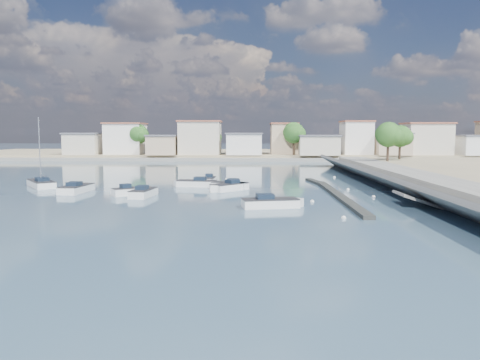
{
  "coord_description": "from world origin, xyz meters",
  "views": [
    {
      "loc": [
        -2.49,
        -39.79,
        6.99
      ],
      "look_at": [
        -3.68,
        14.28,
        1.4
      ],
      "focal_mm": 35.0,
      "sensor_mm": 36.0,
      "label": 1
    }
  ],
  "objects_px": {
    "motorboat_c": "(195,184)",
    "motorboat_h": "(273,203)",
    "motorboat_e": "(78,189)",
    "motorboat_f": "(228,186)",
    "motorboat_g": "(209,181)",
    "motorboat_a": "(144,193)",
    "sailboat": "(41,183)",
    "motorboat_d": "(228,187)",
    "motorboat_b": "(130,192)"
  },
  "relations": [
    {
      "from": "motorboat_c",
      "to": "motorboat_a",
      "type": "bearing_deg",
      "value": -115.65
    },
    {
      "from": "motorboat_e",
      "to": "motorboat_g",
      "type": "xyz_separation_m",
      "value": [
        14.51,
        9.07,
        0.0
      ]
    },
    {
      "from": "motorboat_g",
      "to": "motorboat_a",
      "type": "bearing_deg",
      "value": -115.02
    },
    {
      "from": "sailboat",
      "to": "motorboat_g",
      "type": "bearing_deg",
      "value": 10.51
    },
    {
      "from": "motorboat_a",
      "to": "motorboat_b",
      "type": "xyz_separation_m",
      "value": [
        -1.8,
        1.09,
        -0.0
      ]
    },
    {
      "from": "motorboat_a",
      "to": "motorboat_h",
      "type": "relative_size",
      "value": 0.88
    },
    {
      "from": "motorboat_a",
      "to": "motorboat_f",
      "type": "bearing_deg",
      "value": 39.13
    },
    {
      "from": "motorboat_c",
      "to": "motorboat_h",
      "type": "distance_m",
      "value": 18.75
    },
    {
      "from": "motorboat_c",
      "to": "motorboat_d",
      "type": "xyz_separation_m",
      "value": [
        4.45,
        -3.89,
        -0.0
      ]
    },
    {
      "from": "motorboat_g",
      "to": "sailboat",
      "type": "relative_size",
      "value": 0.51
    },
    {
      "from": "motorboat_c",
      "to": "motorboat_d",
      "type": "relative_size",
      "value": 1.17
    },
    {
      "from": "motorboat_f",
      "to": "motorboat_h",
      "type": "bearing_deg",
      "value": -71.08
    },
    {
      "from": "motorboat_g",
      "to": "motorboat_c",
      "type": "bearing_deg",
      "value": -113.33
    },
    {
      "from": "motorboat_b",
      "to": "motorboat_e",
      "type": "distance_m",
      "value": 7.24
    },
    {
      "from": "motorboat_h",
      "to": "sailboat",
      "type": "distance_m",
      "value": 33.01
    },
    {
      "from": "motorboat_g",
      "to": "motorboat_h",
      "type": "distance_m",
      "value": 21.24
    },
    {
      "from": "motorboat_c",
      "to": "motorboat_h",
      "type": "bearing_deg",
      "value": -60.39
    },
    {
      "from": "sailboat",
      "to": "motorboat_d",
      "type": "bearing_deg",
      "value": -8.09
    },
    {
      "from": "motorboat_a",
      "to": "motorboat_h",
      "type": "bearing_deg",
      "value": -27.66
    },
    {
      "from": "motorboat_e",
      "to": "motorboat_g",
      "type": "distance_m",
      "value": 17.1
    },
    {
      "from": "motorboat_b",
      "to": "motorboat_c",
      "type": "relative_size",
      "value": 0.67
    },
    {
      "from": "motorboat_d",
      "to": "motorboat_h",
      "type": "distance_m",
      "value": 13.31
    },
    {
      "from": "motorboat_a",
      "to": "motorboat_c",
      "type": "xyz_separation_m",
      "value": [
        4.39,
        9.14,
        0.0
      ]
    },
    {
      "from": "motorboat_d",
      "to": "motorboat_h",
      "type": "height_order",
      "value": "same"
    },
    {
      "from": "motorboat_g",
      "to": "motorboat_h",
      "type": "height_order",
      "value": "same"
    },
    {
      "from": "motorboat_f",
      "to": "motorboat_g",
      "type": "height_order",
      "value": "same"
    },
    {
      "from": "motorboat_b",
      "to": "sailboat",
      "type": "distance_m",
      "value": 15.49
    },
    {
      "from": "motorboat_a",
      "to": "motorboat_d",
      "type": "xyz_separation_m",
      "value": [
        8.84,
        5.25,
        -0.0
      ]
    },
    {
      "from": "motorboat_d",
      "to": "motorboat_e",
      "type": "xyz_separation_m",
      "value": [
        -17.46,
        -1.7,
        0.0
      ]
    },
    {
      "from": "motorboat_b",
      "to": "motorboat_c",
      "type": "bearing_deg",
      "value": 52.43
    },
    {
      "from": "motorboat_b",
      "to": "motorboat_h",
      "type": "bearing_deg",
      "value": -28.09
    },
    {
      "from": "motorboat_b",
      "to": "motorboat_f",
      "type": "distance_m",
      "value": 12.17
    },
    {
      "from": "motorboat_e",
      "to": "motorboat_f",
      "type": "relative_size",
      "value": 1.27
    },
    {
      "from": "motorboat_d",
      "to": "motorboat_h",
      "type": "relative_size",
      "value": 0.81
    },
    {
      "from": "motorboat_a",
      "to": "sailboat",
      "type": "distance_m",
      "value": 17.6
    },
    {
      "from": "motorboat_g",
      "to": "sailboat",
      "type": "xyz_separation_m",
      "value": [
        -21.2,
        -3.93,
        0.03
      ]
    },
    {
      "from": "motorboat_f",
      "to": "motorboat_g",
      "type": "relative_size",
      "value": 1.03
    },
    {
      "from": "motorboat_e",
      "to": "sailboat",
      "type": "relative_size",
      "value": 0.68
    },
    {
      "from": "motorboat_g",
      "to": "sailboat",
      "type": "height_order",
      "value": "sailboat"
    },
    {
      "from": "motorboat_h",
      "to": "sailboat",
      "type": "bearing_deg",
      "value": 151.32
    },
    {
      "from": "motorboat_d",
      "to": "motorboat_f",
      "type": "distance_m",
      "value": 1.88
    },
    {
      "from": "motorboat_a",
      "to": "sailboat",
      "type": "bearing_deg",
      "value": 150.43
    },
    {
      "from": "motorboat_c",
      "to": "motorboat_h",
      "type": "relative_size",
      "value": 0.95
    },
    {
      "from": "motorboat_g",
      "to": "motorboat_f",
      "type": "bearing_deg",
      "value": -62.38
    },
    {
      "from": "sailboat",
      "to": "motorboat_c",
      "type": "bearing_deg",
      "value": 1.34
    },
    {
      "from": "motorboat_c",
      "to": "motorboat_e",
      "type": "height_order",
      "value": "same"
    },
    {
      "from": "motorboat_h",
      "to": "motorboat_b",
      "type": "bearing_deg",
      "value": 151.91
    },
    {
      "from": "motorboat_b",
      "to": "sailboat",
      "type": "relative_size",
      "value": 0.42
    },
    {
      "from": "motorboat_c",
      "to": "sailboat",
      "type": "relative_size",
      "value": 0.62
    },
    {
      "from": "motorboat_f",
      "to": "motorboat_h",
      "type": "height_order",
      "value": "same"
    }
  ]
}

